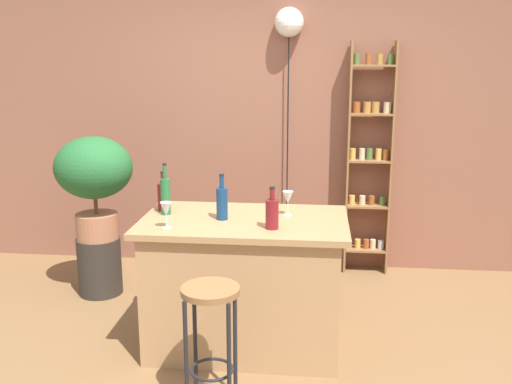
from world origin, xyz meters
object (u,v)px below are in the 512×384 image
object	(u,v)px
bottle_vinegar	(272,213)
bottle_spirits_clear	(222,202)
pendant_globe_light	(289,25)
spice_shelf	(369,159)
potted_plant	(94,175)
bottle_soda_blue	(164,195)
plant_stool	(100,266)
bottle_olive_oil	(166,195)
wine_glass_center	(288,198)
wine_glass_left	(166,210)
bar_stool	(211,320)

from	to	relation	value
bottle_vinegar	bottle_spirits_clear	bearing A→B (deg)	152.70
pendant_globe_light	bottle_vinegar	bearing A→B (deg)	-90.04
spice_shelf	bottle_vinegar	bearing A→B (deg)	-113.05
potted_plant	bottle_soda_blue	xyz separation A→B (m)	(0.72, -0.57, -0.01)
spice_shelf	bottle_spirits_clear	bearing A→B (deg)	-124.82
plant_stool	bottle_olive_oil	size ratio (longest dim) A/B	1.37
bottle_vinegar	wine_glass_center	world-z (taller)	bottle_vinegar
plant_stool	bottle_soda_blue	distance (m)	1.18
bottle_spirits_clear	bottle_olive_oil	bearing A→B (deg)	167.75
spice_shelf	wine_glass_left	bearing A→B (deg)	-127.91
bar_stool	spice_shelf	bearing A→B (deg)	65.81
bottle_olive_oil	wine_glass_left	xyz separation A→B (m)	(0.09, -0.32, -0.01)
plant_stool	bottle_vinegar	world-z (taller)	bottle_vinegar
bottle_vinegar	bottle_soda_blue	bearing A→B (deg)	154.52
bottle_spirits_clear	wine_glass_center	distance (m)	0.44
potted_plant	pendant_globe_light	size ratio (longest dim) A/B	0.36
bottle_spirits_clear	wine_glass_left	bearing A→B (deg)	-142.93
bar_stool	pendant_globe_light	xyz separation A→B (m)	(0.29, 2.29, 1.65)
spice_shelf	bottle_spirits_clear	xyz separation A→B (m)	(-1.06, -1.52, -0.04)
bar_stool	plant_stool	xyz separation A→B (m)	(-1.20, 1.49, -0.29)
bar_stool	bottle_spirits_clear	world-z (taller)	bottle_spirits_clear
wine_glass_left	wine_glass_center	world-z (taller)	same
potted_plant	bottle_olive_oil	bearing A→B (deg)	-41.91
bottle_spirits_clear	plant_stool	bearing A→B (deg)	146.36
bar_stool	wine_glass_center	distance (m)	1.05
plant_stool	wine_glass_center	xyz separation A→B (m)	(1.57, -0.63, 0.76)
plant_stool	spice_shelf	bearing A→B (deg)	18.83
bottle_olive_oil	bottle_vinegar	distance (m)	0.77
bottle_spirits_clear	wine_glass_left	size ratio (longest dim) A/B	1.82
bottle_spirits_clear	bottle_soda_blue	bearing A→B (deg)	155.97
bottle_soda_blue	bottle_spirits_clear	xyz separation A→B (m)	(0.44, -0.19, 0.01)
bottle_olive_oil	wine_glass_center	bearing A→B (deg)	3.84
bottle_vinegar	wine_glass_left	world-z (taller)	bottle_vinegar
potted_plant	pendant_globe_light	xyz separation A→B (m)	(1.49, 0.80, 1.17)
wine_glass_center	pendant_globe_light	xyz separation A→B (m)	(-0.08, 1.43, 1.17)
plant_stool	pendant_globe_light	distance (m)	2.57
wine_glass_center	bottle_spirits_clear	bearing A→B (deg)	-161.46
bottle_soda_blue	wine_glass_center	size ratio (longest dim) A/B	1.64
spice_shelf	pendant_globe_light	world-z (taller)	pendant_globe_light
potted_plant	wine_glass_left	bearing A→B (deg)	-49.78
plant_stool	bottle_vinegar	bearing A→B (deg)	-32.28
bottle_soda_blue	bottle_vinegar	bearing A→B (deg)	-25.48
potted_plant	bottle_spirits_clear	bearing A→B (deg)	-33.64
spice_shelf	bar_stool	bearing A→B (deg)	-114.19
potted_plant	spice_shelf	bearing A→B (deg)	18.83
potted_plant	bottle_spirits_clear	distance (m)	1.38
bottle_soda_blue	wine_glass_left	bearing A→B (deg)	-73.30
bar_stool	wine_glass_center	xyz separation A→B (m)	(0.37, 0.86, 0.48)
bottle_spirits_clear	bottle_vinegar	size ratio (longest dim) A/B	1.14
bar_stool	spice_shelf	size ratio (longest dim) A/B	0.35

